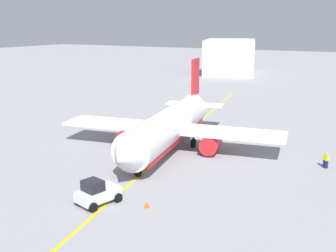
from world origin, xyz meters
name	(u,v)px	position (x,y,z in m)	size (l,w,h in m)	color
ground_plane	(168,150)	(0.00, 0.00, 0.00)	(400.00, 400.00, 0.00)	#939399
airplane	(169,127)	(-0.43, -0.07, 2.81)	(29.05, 27.72, 10.00)	white
pushback_tug	(97,193)	(16.19, 2.02, 1.01)	(4.00, 3.11, 2.20)	silver
refueling_worker	(326,160)	(-2.43, 17.60, 0.82)	(0.60, 0.63, 1.71)	navy
safety_cone_nose	(147,204)	(14.82, 6.06, 0.28)	(0.50, 0.50, 0.56)	#F2590F
distant_hangar	(230,56)	(-79.62, -21.69, 5.11)	(26.50, 20.90, 10.24)	silver
taxi_line_marking	(168,150)	(0.00, 0.00, 0.01)	(86.74, 0.30, 0.01)	yellow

